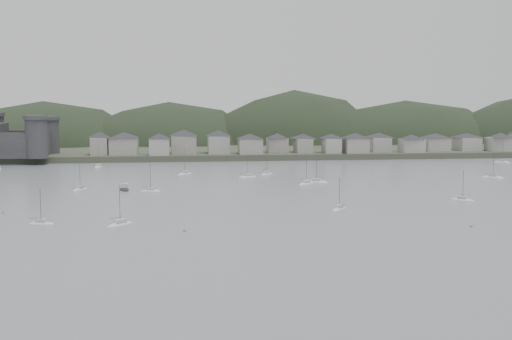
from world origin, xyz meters
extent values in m
plane|color=slate|center=(0.00, 0.00, 0.00)|extent=(900.00, 900.00, 0.00)
cube|color=#383D2D|center=(0.00, 295.00, 1.50)|extent=(900.00, 250.00, 3.00)
ellipsoid|color=black|center=(-110.87, 271.94, -10.14)|extent=(138.98, 92.48, 81.13)
ellipsoid|color=black|center=(-32.30, 272.87, -9.97)|extent=(132.08, 90.41, 79.74)
ellipsoid|color=black|center=(50.65, 272.93, -12.68)|extent=(133.88, 88.37, 101.41)
ellipsoid|color=black|center=(125.95, 267.91, -10.32)|extent=(165.81, 81.78, 82.55)
cylinder|color=#313133|center=(-92.00, 166.00, 12.00)|extent=(10.00, 10.00, 18.00)
cylinder|color=#313133|center=(-92.00, 194.00, 11.50)|extent=(10.00, 10.00, 17.00)
cube|color=#313133|center=(-92.00, 180.00, 9.00)|extent=(3.50, 30.00, 12.00)
cube|color=gray|center=(-65.00, 181.96, 7.29)|extent=(8.34, 12.91, 8.59)
pyramid|color=#26252A|center=(-65.00, 181.96, 13.09)|extent=(15.78, 15.78, 3.01)
cube|color=gray|center=(-53.32, 181.32, 7.18)|extent=(13.68, 13.35, 8.36)
pyramid|color=#26252A|center=(-53.32, 181.32, 12.82)|extent=(20.07, 20.07, 2.93)
cube|color=#9C9A92|center=(-35.57, 176.02, 7.04)|extent=(9.78, 10.20, 8.08)
pyramid|color=#26252A|center=(-35.57, 176.02, 12.49)|extent=(14.83, 14.83, 2.83)
cube|color=gray|center=(-23.51, 185.65, 7.55)|extent=(12.59, 13.33, 9.09)
pyramid|color=#26252A|center=(-23.51, 185.65, 13.68)|extent=(19.24, 19.24, 3.18)
cube|color=#9C9A92|center=(-5.75, 184.10, 7.43)|extent=(10.74, 12.17, 8.87)
pyramid|color=#26252A|center=(-5.75, 184.10, 13.42)|extent=(17.01, 17.01, 3.10)
cube|color=gray|center=(9.92, 177.53, 6.85)|extent=(11.63, 12.09, 7.69)
pyramid|color=#26252A|center=(9.92, 177.53, 12.04)|extent=(17.61, 17.61, 2.69)
cube|color=gray|center=(25.25, 186.19, 6.72)|extent=(10.37, 9.35, 7.44)
pyramid|color=#26252A|center=(25.25, 186.19, 11.74)|extent=(14.65, 14.65, 2.60)
cube|color=gray|center=(38.63, 183.79, 6.61)|extent=(8.24, 12.20, 7.22)
pyramid|color=#26252A|center=(38.63, 183.79, 11.48)|extent=(15.17, 15.17, 2.53)
cube|color=#9C9A92|center=(52.50, 178.55, 6.73)|extent=(8.06, 10.91, 7.46)
pyramid|color=#26252A|center=(52.50, 178.55, 11.77)|extent=(14.08, 14.08, 2.61)
cube|color=gray|center=(64.81, 177.06, 6.83)|extent=(11.73, 11.78, 7.66)
pyramid|color=#26252A|center=(64.81, 177.06, 12.00)|extent=(17.46, 17.46, 2.68)
cube|color=#9C9A92|center=(80.64, 186.91, 6.67)|extent=(10.19, 13.02, 7.33)
pyramid|color=#26252A|center=(80.64, 186.91, 11.62)|extent=(17.23, 17.23, 2.57)
cube|color=#9C9A92|center=(95.55, 178.06, 6.44)|extent=(11.70, 9.81, 6.88)
pyramid|color=#26252A|center=(95.55, 178.06, 11.08)|extent=(15.97, 15.97, 2.41)
cube|color=#9C9A92|center=(112.40, 186.91, 6.50)|extent=(12.83, 12.48, 7.00)
pyramid|color=#26252A|center=(112.40, 186.91, 11.22)|extent=(18.79, 18.79, 2.45)
cube|color=#9C9A92|center=(130.73, 187.42, 6.48)|extent=(11.07, 13.50, 6.97)
pyramid|color=#26252A|center=(130.73, 187.42, 11.19)|extent=(18.25, 18.25, 2.44)
cube|color=#9C9A92|center=(146.02, 179.72, 6.67)|extent=(13.75, 9.12, 7.34)
pyramid|color=#26252A|center=(146.02, 179.72, 11.62)|extent=(16.97, 16.97, 2.57)
ellipsoid|color=silver|center=(23.36, 85.21, 0.05)|extent=(9.05, 6.00, 1.73)
cube|color=beige|center=(23.36, 85.21, 1.22)|extent=(3.54, 2.96, 0.70)
cylinder|color=#3F3F42|center=(23.36, 85.21, 5.61)|extent=(0.12, 0.12, 10.83)
cylinder|color=#3F3F42|center=(24.79, 85.84, 1.77)|extent=(3.61, 1.65, 0.10)
ellipsoid|color=silver|center=(9.17, 112.31, 0.05)|extent=(6.95, 7.43, 1.54)
cube|color=beige|center=(9.17, 112.31, 1.12)|extent=(3.06, 3.15, 0.70)
cylinder|color=#3F3F42|center=(9.17, 112.31, 5.02)|extent=(0.12, 0.12, 9.65)
cylinder|color=#3F3F42|center=(8.25, 113.35, 1.67)|extent=(2.37, 2.68, 0.10)
ellipsoid|color=silver|center=(16.81, 28.66, 0.05)|extent=(6.37, 6.49, 1.38)
cube|color=beige|center=(16.81, 28.66, 1.04)|extent=(2.76, 2.79, 0.70)
cylinder|color=#3F3F42|center=(16.81, 28.66, 4.51)|extent=(0.12, 0.12, 8.61)
cylinder|color=#3F3F42|center=(17.67, 27.76, 1.59)|extent=(2.22, 2.30, 0.10)
ellipsoid|color=silver|center=(0.38, 103.45, 0.05)|extent=(7.93, 4.93, 1.51)
cube|color=beige|center=(0.38, 103.45, 1.11)|extent=(3.06, 2.49, 0.70)
cylinder|color=#3F3F42|center=(0.38, 103.45, 4.92)|extent=(0.12, 0.12, 9.45)
cylinder|color=#3F3F42|center=(-0.90, 103.93, 1.66)|extent=(3.22, 1.29, 0.10)
ellipsoid|color=silver|center=(-62.07, 150.00, 0.05)|extent=(3.80, 8.12, 1.56)
cube|color=beige|center=(-62.07, 150.00, 1.13)|extent=(2.16, 2.99, 0.70)
cylinder|color=#3F3F42|center=(-62.07, 150.00, 5.08)|extent=(0.12, 0.12, 9.75)
cylinder|color=#3F3F42|center=(-61.83, 148.62, 1.68)|extent=(0.70, 3.48, 0.10)
ellipsoid|color=silver|center=(-35.21, 69.35, 0.05)|extent=(7.63, 3.88, 1.46)
cube|color=beige|center=(-35.21, 69.35, 1.08)|extent=(2.84, 2.13, 0.70)
cylinder|color=#3F3F42|center=(-35.21, 69.35, 4.76)|extent=(0.12, 0.12, 9.12)
cylinder|color=#3F3F42|center=(-36.49, 69.06, 1.63)|extent=(3.22, 0.82, 0.10)
ellipsoid|color=silver|center=(-58.49, 76.15, 0.05)|extent=(5.50, 7.99, 1.54)
cube|color=beige|center=(-58.49, 76.15, 1.12)|extent=(2.68, 3.15, 0.70)
cylinder|color=#3F3F42|center=(-58.49, 76.15, 5.00)|extent=(0.12, 0.12, 9.60)
cylinder|color=#3F3F42|center=(-57.90, 74.90, 1.67)|extent=(1.57, 3.17, 0.10)
ellipsoid|color=silver|center=(130.00, 148.14, 0.05)|extent=(7.42, 6.99, 1.55)
cube|color=beige|center=(130.00, 148.14, 1.12)|extent=(3.15, 3.07, 0.70)
cylinder|color=#3F3F42|center=(130.00, 148.14, 5.03)|extent=(0.12, 0.12, 9.67)
cylinder|color=#3F3F42|center=(128.96, 147.21, 1.67)|extent=(2.67, 2.39, 0.10)
ellipsoid|color=silver|center=(56.95, 39.36, 0.05)|extent=(6.85, 6.09, 1.40)
cube|color=beige|center=(56.95, 39.36, 1.05)|extent=(2.87, 2.72, 0.70)
cylinder|color=#3F3F42|center=(56.95, 39.36, 4.56)|extent=(0.12, 0.12, 8.73)
cylinder|color=#3F3F42|center=(57.94, 40.15, 1.60)|extent=(2.52, 2.03, 0.10)
ellipsoid|color=silver|center=(93.91, 90.28, 0.05)|extent=(8.19, 7.01, 1.65)
cube|color=beige|center=(93.91, 90.28, 1.17)|extent=(3.39, 3.17, 0.70)
cylinder|color=#3F3F42|center=(93.91, 90.28, 5.34)|extent=(0.12, 0.12, 10.29)
cylinder|color=#3F3F42|center=(92.72, 89.40, 1.72)|extent=(3.04, 2.28, 0.10)
ellipsoid|color=silver|center=(-39.79, 14.42, 0.05)|extent=(7.09, 6.85, 1.49)
cube|color=beige|center=(-39.79, 14.42, 1.10)|extent=(3.03, 2.99, 0.70)
cylinder|color=#3F3F42|center=(-39.79, 14.42, 4.87)|extent=(0.12, 0.12, 9.34)
cylinder|color=#3F3F42|center=(-40.77, 15.34, 1.65)|extent=(2.52, 2.37, 0.10)
ellipsoid|color=silver|center=(18.72, 80.87, 0.05)|extent=(7.82, 7.59, 1.65)
cube|color=beige|center=(18.72, 80.87, 1.18)|extent=(3.35, 3.30, 0.70)
cylinder|color=#3F3F42|center=(18.72, 80.87, 5.36)|extent=(0.12, 0.12, 10.32)
cylinder|color=#3F3F42|center=(17.64, 81.89, 1.73)|extent=(2.77, 2.62, 0.10)
ellipsoid|color=silver|center=(-58.47, 17.93, 0.05)|extent=(6.89, 3.59, 1.32)
cube|color=beige|center=(-58.47, 17.93, 1.01)|extent=(2.58, 1.95, 0.70)
cylinder|color=#3F3F42|center=(-58.47, 17.93, 4.31)|extent=(0.12, 0.12, 8.22)
cylinder|color=#3F3F42|center=(-59.62, 17.65, 1.56)|extent=(2.90, 0.79, 0.10)
ellipsoid|color=silver|center=(-23.68, 116.58, 0.05)|extent=(7.35, 7.15, 1.55)
cube|color=beige|center=(-23.68, 116.58, 1.13)|extent=(3.15, 3.11, 0.70)
cylinder|color=#3F3F42|center=(-23.68, 116.58, 5.06)|extent=(0.12, 0.12, 9.71)
cylinder|color=#3F3F42|center=(-24.69, 117.55, 1.68)|extent=(2.61, 2.48, 0.10)
ellipsoid|color=black|center=(-44.01, 74.19, 0.05)|extent=(4.30, 8.15, 1.70)
cube|color=beige|center=(-44.01, 74.19, 1.55)|extent=(2.59, 2.71, 1.40)
cylinder|color=#3F3F42|center=(-44.01, 74.19, 2.45)|extent=(0.10, 0.10, 1.20)
sphere|color=#C68142|center=(41.29, 2.59, 0.15)|extent=(0.70, 0.70, 0.70)
sphere|color=#C68142|center=(51.59, 107.56, 0.15)|extent=(0.70, 0.70, 0.70)
sphere|color=#C68142|center=(-24.86, 5.83, 0.15)|extent=(0.70, 0.70, 0.70)
sphere|color=#C68142|center=(-71.79, 34.80, 0.15)|extent=(0.70, 0.70, 0.70)
camera|label=1|loc=(-25.75, -129.50, 28.47)|focal=42.84mm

